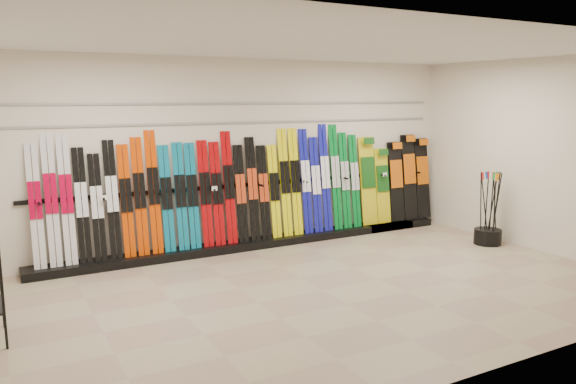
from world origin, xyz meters
TOP-DOWN VIEW (x-y plane):
  - floor at (0.00, 0.00)m, footprint 8.00×8.00m
  - back_wall at (0.00, 2.50)m, footprint 8.00×0.00m
  - right_wall at (4.00, 0.00)m, footprint 0.00×5.00m
  - ceiling at (0.00, 0.00)m, footprint 8.00×8.00m
  - ski_rack_base at (0.22, 2.28)m, footprint 8.00×0.40m
  - skis at (-0.44, 2.36)m, footprint 5.37×0.29m
  - snowboards at (3.09, 2.36)m, footprint 1.60×0.24m
  - pole_bin at (3.60, 0.60)m, footprint 0.44×0.44m
  - ski_poles at (3.61, 0.58)m, footprint 0.38×0.33m
  - slatwall_rail_0 at (0.00, 2.48)m, footprint 7.60×0.02m
  - slatwall_rail_1 at (0.00, 2.48)m, footprint 7.60×0.02m

SIDE VIEW (x-z plane):
  - floor at x=0.00m, z-range 0.00..0.00m
  - ski_rack_base at x=0.22m, z-range 0.00..0.12m
  - pole_bin at x=3.60m, z-range 0.00..0.25m
  - ski_poles at x=3.61m, z-range 0.02..1.20m
  - snowboards at x=3.09m, z-range 0.08..1.66m
  - skis at x=-0.44m, z-range 0.04..1.87m
  - back_wall at x=0.00m, z-range -2.50..5.50m
  - right_wall at x=4.00m, z-range -1.00..4.00m
  - slatwall_rail_0 at x=0.00m, z-range 1.98..2.02m
  - slatwall_rail_1 at x=0.00m, z-range 2.28..2.31m
  - ceiling at x=0.00m, z-range 3.00..3.00m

